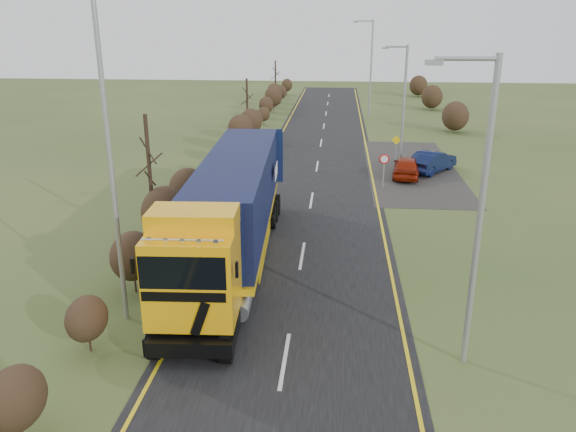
% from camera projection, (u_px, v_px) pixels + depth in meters
% --- Properties ---
extents(ground, '(160.00, 160.00, 0.00)m').
position_uv_depth(ground, '(295.00, 299.00, 20.58)').
color(ground, '#3A4E21').
rests_on(ground, ground).
extents(road, '(8.00, 120.00, 0.02)m').
position_uv_depth(road, '(310.00, 212.00, 29.99)').
color(road, black).
rests_on(road, ground).
extents(layby, '(6.00, 18.00, 0.02)m').
position_uv_depth(layby, '(411.00, 168.00, 38.85)').
color(layby, '#292724').
rests_on(layby, ground).
extents(lane_markings, '(7.52, 116.00, 0.01)m').
position_uv_depth(lane_markings, '(309.00, 213.00, 29.69)').
color(lane_markings, yellow).
rests_on(lane_markings, road).
extents(hedgerow, '(2.24, 102.04, 6.05)m').
position_uv_depth(hedgerow, '(188.00, 191.00, 27.99)').
color(hedgerow, '#322116').
rests_on(hedgerow, ground).
extents(lorry, '(3.28, 15.90, 4.40)m').
position_uv_depth(lorry, '(233.00, 207.00, 22.83)').
color(lorry, black).
rests_on(lorry, ground).
extents(car_red_hatchback, '(2.18, 4.28, 1.40)m').
position_uv_depth(car_red_hatchback, '(406.00, 167.00, 36.46)').
color(car_red_hatchback, maroon).
rests_on(car_red_hatchback, ground).
extents(car_blue_sedan, '(3.83, 4.44, 1.45)m').
position_uv_depth(car_blue_sedan, '(432.00, 161.00, 37.74)').
color(car_blue_sedan, '#091234').
rests_on(car_blue_sedan, ground).
extents(streetlight_near, '(1.89, 0.18, 8.90)m').
position_uv_depth(streetlight_near, '(477.00, 206.00, 15.23)').
color(streetlight_near, '#96989B').
rests_on(streetlight_near, ground).
extents(streetlight_mid, '(1.75, 0.18, 8.20)m').
position_uv_depth(streetlight_mid, '(403.00, 101.00, 38.11)').
color(streetlight_mid, '#96989B').
rests_on(streetlight_mid, ground).
extents(streetlight_far, '(2.09, 0.20, 9.86)m').
position_uv_depth(streetlight_far, '(370.00, 64.00, 57.91)').
color(streetlight_far, '#96989B').
rests_on(streetlight_far, ground).
extents(left_pole, '(0.16, 0.16, 10.83)m').
position_uv_depth(left_pole, '(111.00, 164.00, 17.50)').
color(left_pole, '#96989B').
rests_on(left_pole, ground).
extents(speed_sign, '(0.59, 0.10, 2.14)m').
position_uv_depth(speed_sign, '(384.00, 165.00, 33.68)').
color(speed_sign, '#96989B').
rests_on(speed_sign, ground).
extents(warning_board, '(0.70, 0.11, 1.83)m').
position_uv_depth(warning_board, '(396.00, 145.00, 40.93)').
color(warning_board, '#96989B').
rests_on(warning_board, ground).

